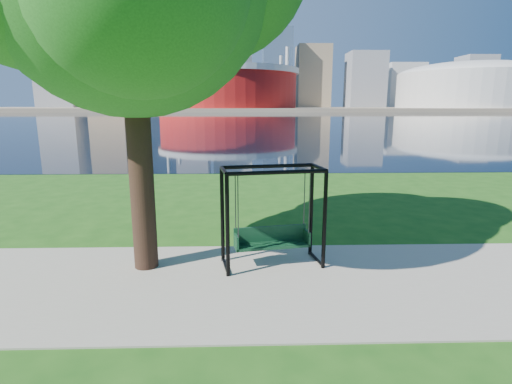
{
  "coord_description": "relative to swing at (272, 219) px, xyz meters",
  "views": [
    {
      "loc": [
        -0.35,
        -7.5,
        3.3
      ],
      "look_at": [
        -0.14,
        0.0,
        1.67
      ],
      "focal_mm": 28.0,
      "sensor_mm": 36.0,
      "label": 1
    }
  ],
  "objects": [
    {
      "name": "far_bank",
      "position": [
        -0.21,
        305.59,
        -0.01
      ],
      "size": [
        900.0,
        228.0,
        2.0
      ],
      "primitive_type": "cube",
      "color": "#937F60",
      "rests_on": "ground"
    },
    {
      "name": "path",
      "position": [
        -0.21,
        -0.91,
        -1.0
      ],
      "size": [
        120.0,
        4.0,
        0.03
      ],
      "primitive_type": "cube",
      "color": "#9E937F",
      "rests_on": "ground"
    },
    {
      "name": "skyline",
      "position": [
        -4.47,
        318.99,
        34.88
      ],
      "size": [
        392.0,
        66.0,
        96.5
      ],
      "color": "gray",
      "rests_on": "far_bank"
    },
    {
      "name": "swing",
      "position": [
        0.0,
        0.0,
        0.0
      ],
      "size": [
        2.17,
        1.23,
        2.1
      ],
      "rotation": [
        0.0,
        0.0,
        0.17
      ],
      "color": "black",
      "rests_on": "ground"
    },
    {
      "name": "river",
      "position": [
        -0.21,
        101.59,
        -1.0
      ],
      "size": [
        900.0,
        180.0,
        0.02
      ],
      "primitive_type": "cube",
      "color": "black",
      "rests_on": "ground"
    },
    {
      "name": "ground",
      "position": [
        -0.21,
        -0.41,
        -1.01
      ],
      "size": [
        900.0,
        900.0,
        0.0
      ],
      "primitive_type": "plane",
      "color": "#1E5114",
      "rests_on": "ground"
    },
    {
      "name": "stadium",
      "position": [
        -10.21,
        234.59,
        13.21
      ],
      "size": [
        83.0,
        83.0,
        32.0
      ],
      "color": "maroon",
      "rests_on": "far_bank"
    },
    {
      "name": "arena",
      "position": [
        134.79,
        234.59,
        14.86
      ],
      "size": [
        84.0,
        84.0,
        26.56
      ],
      "color": "beige",
      "rests_on": "far_bank"
    }
  ]
}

